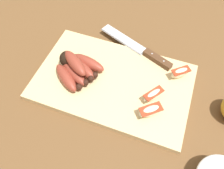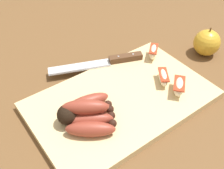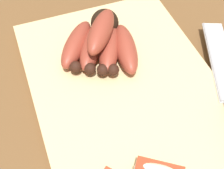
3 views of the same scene
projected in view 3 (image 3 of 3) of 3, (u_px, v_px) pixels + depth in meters
The scene contains 3 objects.
ground_plane at pixel (145, 110), 0.50m from camera, with size 6.00×6.00×0.00m, color brown.
cutting_board at pixel (133, 103), 0.50m from camera, with size 0.46×0.29×0.02m, color #DBBC84.
banana_bunch at pixel (101, 41), 0.53m from camera, with size 0.15×0.15×0.06m.
Camera 3 is at (-0.24, 0.15, 0.42)m, focal length 51.13 mm.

